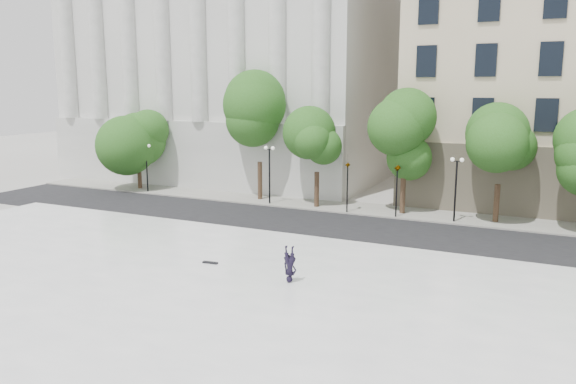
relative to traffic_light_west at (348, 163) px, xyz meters
The scene contains 11 objects.
ground 22.60m from the traffic_light_west, 88.88° to the right, with size 160.00×160.00×0.00m, color beige.
plaza 19.60m from the traffic_light_west, 88.71° to the right, with size 44.00×22.00×0.45m, color white.
street 5.64m from the traffic_light_west, 84.23° to the right, with size 60.00×8.00×0.02m, color black.
far_sidewalk 3.98m from the traffic_light_west, 75.66° to the left, with size 60.00×4.00×0.12m, color #A09D93.
building_west 25.00m from the traffic_light_west, 135.51° to the left, with size 31.50×27.65×25.60m.
traffic_light_west is the anchor object (origin of this frame).
traffic_light_east 3.56m from the traffic_light_west, ahead, with size 0.52×1.77×4.20m.
person_lying 16.47m from the traffic_light_west, 79.46° to the right, with size 0.60×0.39×1.63m, color black.
skateboard 15.58m from the traffic_light_west, 96.35° to the right, with size 0.77×0.20×0.08m, color black.
street_trees 2.17m from the traffic_light_west, 118.27° to the left, with size 43.95×4.71×7.99m.
lamp_posts 0.73m from the traffic_light_west, 46.96° to the left, with size 36.64×0.28×4.53m.
Camera 1 is at (12.53, -14.95, 8.90)m, focal length 35.00 mm.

